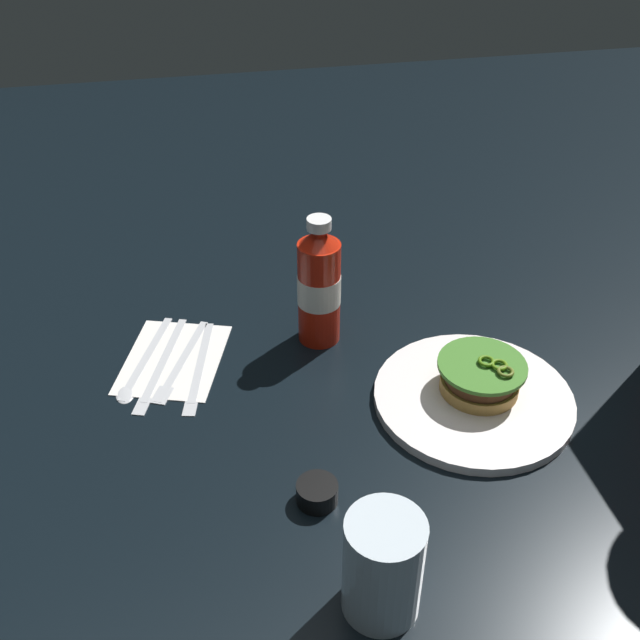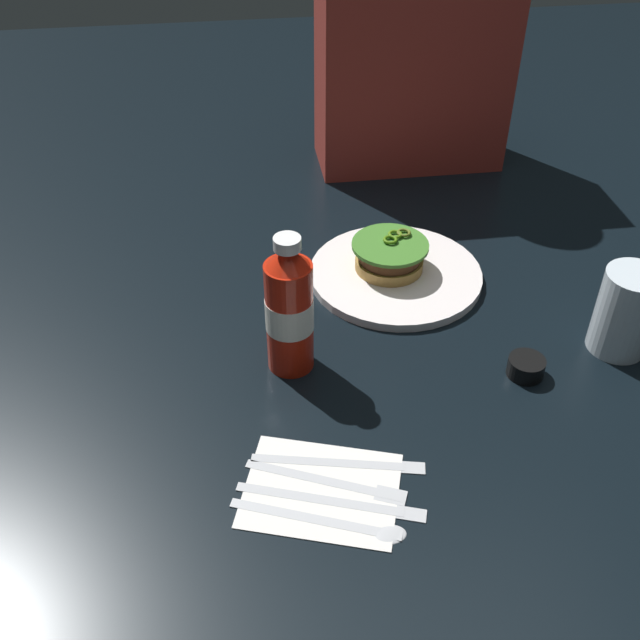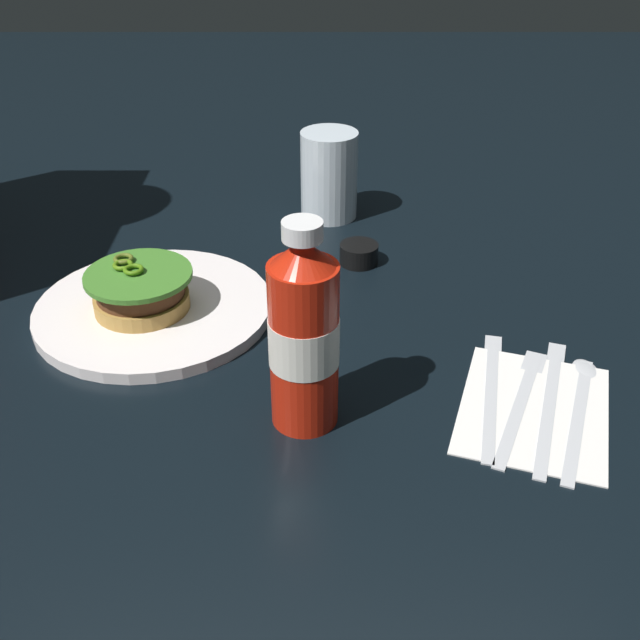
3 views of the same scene
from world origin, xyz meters
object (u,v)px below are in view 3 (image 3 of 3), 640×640
condiment_cup (359,254)px  butter_knife (492,382)px  napkin (534,409)px  fork_utensil (524,392)px  ketchup_bottle (304,336)px  spoon_utensil (582,396)px  burger_sandwich (140,290)px  water_glass (329,175)px  dinner_plate (154,309)px  steak_knife (551,392)px

condiment_cup → butter_knife: bearing=-154.9°
napkin → butter_knife: (0.04, 0.03, 0.00)m
fork_utensil → butter_knife: bearing=59.2°
ketchup_bottle → spoon_utensil: bearing=-84.5°
ketchup_bottle → spoon_utensil: size_ratio=1.08×
burger_sandwich → ketchup_bottle: bearing=-133.2°
water_glass → condiment_cup: (-0.15, -0.04, -0.05)m
condiment_cup → napkin: condiment_cup is taller
condiment_cup → ketchup_bottle: bearing=168.2°
condiment_cup → butter_knife: size_ratio=0.24×
dinner_plate → water_glass: size_ratio=2.18×
spoon_utensil → fork_utensil: size_ratio=1.04×
water_glass → butter_knife: size_ratio=0.60×
water_glass → steak_knife: water_glass is taller
water_glass → butter_knife: (-0.41, -0.16, -0.06)m
ketchup_bottle → butter_knife: bearing=-75.2°
spoon_utensil → steak_knife: (0.01, 0.03, -0.00)m
ketchup_bottle → steak_knife: (0.03, -0.24, -0.09)m
butter_knife → steak_knife: bearing=-107.1°
spoon_utensil → condiment_cup: bearing=35.9°
water_glass → napkin: 0.49m
ketchup_bottle → steak_knife: size_ratio=0.97×
water_glass → fork_utensil: bearing=-156.1°
burger_sandwich → fork_utensil: (-0.14, -0.41, -0.03)m
burger_sandwich → fork_utensil: bearing=-109.7°
spoon_utensil → ketchup_bottle: bearing=95.5°
ketchup_bottle → fork_utensil: (0.03, -0.22, -0.09)m
butter_knife → burger_sandwich: bearing=71.3°
ketchup_bottle → butter_knife: size_ratio=0.99×
ketchup_bottle → spoon_utensil: 0.29m
condiment_cup → steak_knife: (-0.28, -0.18, -0.01)m
dinner_plate → napkin: size_ratio=1.54×
condiment_cup → butter_knife: condiment_cup is taller
napkin → butter_knife: size_ratio=0.85×
burger_sandwich → spoon_utensil: burger_sandwich is taller
water_glass → fork_utensil: water_glass is taller
condiment_cup → fork_utensil: condiment_cup is taller
water_glass → spoon_utensil: (-0.43, -0.24, -0.06)m
water_glass → spoon_utensil: size_ratio=0.65×
napkin → water_glass: bearing=23.4°
dinner_plate → steak_knife: size_ratio=1.28×
steak_knife → fork_utensil: same height
water_glass → butter_knife: water_glass is taller
condiment_cup → spoon_utensil: size_ratio=0.26×
steak_knife → water_glass: bearing=26.8°
ketchup_bottle → condiment_cup: (0.31, -0.07, -0.08)m
dinner_plate → fork_utensil: 0.42m
ketchup_bottle → water_glass: (0.46, -0.03, -0.03)m
ketchup_bottle → condiment_cup: ketchup_bottle is taller
spoon_utensil → steak_knife: bearing=78.0°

